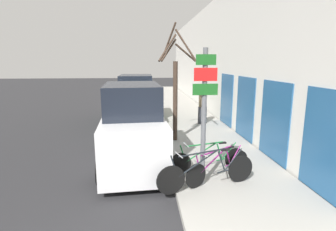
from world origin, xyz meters
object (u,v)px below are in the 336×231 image
Objects in this scene: street_tree at (175,88)px; bicycle_2 at (208,159)px; bicycle_0 at (207,172)px; parked_car_1 at (137,101)px; signpost at (204,113)px; parked_car_0 at (133,128)px; pedestrian_near at (203,103)px; bicycle_1 at (219,166)px.

bicycle_2 is at bearing -79.87° from street_tree.
parked_car_1 is at bearing -1.88° from bicycle_0.
bicycle_0 is (0.07, -0.21, -1.39)m from signpost.
bicycle_0 is at bearing -70.41° from signpost.
pedestrian_near is (3.19, 4.44, 0.02)m from parked_car_0.
pedestrian_near is at bearing -26.45° from bicycle_0.
pedestrian_near is at bearing 51.00° from parked_car_0.
bicycle_2 is at bearing -35.02° from parked_car_0.
pedestrian_near is at bearing 77.40° from signpost.
street_tree reaches higher than bicycle_0.
parked_car_1 reaches higher than pedestrian_near.
parked_car_1 is (-2.26, 7.66, 0.59)m from bicycle_1.
pedestrian_near is at bearing 57.78° from street_tree.
parked_car_0 is 1.08× the size of street_tree.
bicycle_0 is 0.95m from bicycle_2.
signpost is at bearing 146.41° from bicycle_2.
bicycle_2 is 3.53m from street_tree.
bicycle_0 is 0.57× the size of street_tree.
bicycle_0 is at bearing 155.66° from bicycle_2.
bicycle_1 is 2.92m from parked_car_0.
bicycle_1 is 0.40× the size of parked_car_0.
parked_car_0 reaches higher than bicycle_1.
parked_car_1 is at bearing 86.98° from parked_car_0.
parked_car_0 is (-2.23, 1.79, 0.61)m from bicycle_1.
pedestrian_near is 3.28m from street_tree.
parked_car_0 is 2.75× the size of pedestrian_near.
bicycle_0 is 1.13× the size of bicycle_2.
bicycle_1 is 6.33m from pedestrian_near.
street_tree is at bearing -10.54° from bicycle_0.
pedestrian_near reaches higher than bicycle_2.
street_tree is (-0.30, 4.00, 1.60)m from bicycle_0.
bicycle_2 is (0.25, 0.91, -0.04)m from bicycle_0.
signpost is 3.80m from street_tree.
bicycle_1 is 0.41× the size of parked_car_1.
street_tree reaches higher than parked_car_1.
parked_car_1 is at bearing 102.78° from signpost.
signpost is 1.72× the size of bicycle_1.
parked_car_1 is at bearing 110.91° from street_tree.
signpost is 0.69× the size of parked_car_0.
signpost is 0.75× the size of street_tree.
bicycle_0 reaches higher than bicycle_1.
pedestrian_near is 0.39× the size of street_tree.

